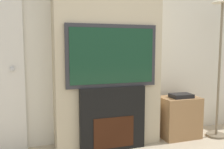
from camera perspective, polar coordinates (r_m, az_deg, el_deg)
wall_back at (r=3.20m, az=-2.23°, el=9.01°), size 6.00×0.06×2.70m
chimney_breast at (r=3.00m, az=-1.10°, el=9.18°), size 1.27×0.36×2.70m
fireplace at (r=2.95m, az=0.01°, el=-10.02°), size 0.77×0.15×0.75m
television at (r=2.83m, az=0.02°, el=4.27°), size 1.06×0.07×0.71m
floor_lamp at (r=3.55m, az=23.69°, el=8.98°), size 0.28×0.28×1.86m
media_stand at (r=3.48m, az=15.08°, el=-9.26°), size 0.50×0.35×0.59m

